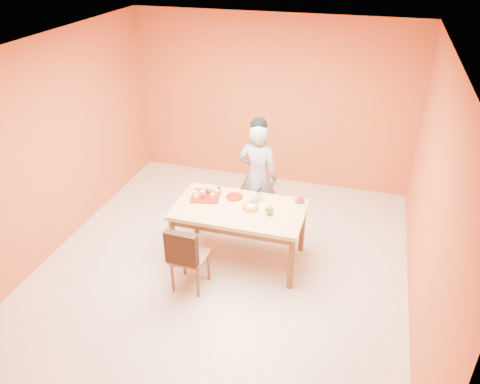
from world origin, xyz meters
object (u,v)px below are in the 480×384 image
(person, at_px, (258,176))
(magenta_glass, at_px, (299,199))
(red_dinner_plate, at_px, (234,197))
(dining_table, at_px, (239,214))
(dining_chair, at_px, (189,255))
(pastry_platter, at_px, (206,196))
(sponge_cake, at_px, (251,207))
(egg_ornament, at_px, (269,210))
(checker_tin, at_px, (299,201))

(person, relative_size, magenta_glass, 16.62)
(person, xyz_separation_m, red_dinner_plate, (-0.15, -0.61, -0.01))
(dining_table, distance_m, dining_chair, 0.83)
(person, bearing_deg, pastry_platter, 58.84)
(person, height_order, sponge_cake, person)
(sponge_cake, relative_size, egg_ornament, 1.65)
(red_dinner_plate, relative_size, egg_ornament, 1.73)
(dining_chair, relative_size, checker_tin, 7.67)
(person, bearing_deg, dining_chair, 79.56)
(pastry_platter, bearing_deg, checker_tin, 10.08)
(red_dinner_plate, bearing_deg, magenta_glass, 8.06)
(person, height_order, red_dinner_plate, person)
(person, height_order, magenta_glass, person)
(dining_chair, xyz_separation_m, sponge_cake, (0.55, 0.69, 0.34))
(egg_ornament, bearing_deg, dining_table, 171.47)
(person, height_order, pastry_platter, person)
(red_dinner_plate, relative_size, magenta_glass, 2.35)
(dining_table, distance_m, red_dinner_plate, 0.28)
(person, bearing_deg, red_dinner_plate, 80.87)
(red_dinner_plate, bearing_deg, dining_table, -59.57)
(red_dinner_plate, height_order, sponge_cake, sponge_cake)
(dining_table, relative_size, dining_chair, 1.83)
(checker_tin, bearing_deg, person, 143.85)
(dining_table, relative_size, pastry_platter, 4.49)
(red_dinner_plate, xyz_separation_m, magenta_glass, (0.81, 0.12, 0.04))
(egg_ornament, bearing_deg, magenta_glass, 52.10)
(pastry_platter, distance_m, checker_tin, 1.19)
(dining_chair, xyz_separation_m, egg_ornament, (0.79, 0.65, 0.37))
(dining_chair, height_order, checker_tin, dining_chair)
(dining_table, distance_m, person, 0.84)
(dining_table, height_order, person, person)
(pastry_platter, bearing_deg, red_dinner_plate, 13.69)
(egg_ornament, height_order, magenta_glass, egg_ornament)
(sponge_cake, bearing_deg, dining_chair, -128.59)
(dining_table, relative_size, sponge_cake, 7.62)
(egg_ornament, bearing_deg, sponge_cake, 168.71)
(dining_chair, bearing_deg, pastry_platter, 98.15)
(red_dinner_plate, distance_m, egg_ornament, 0.59)
(red_dinner_plate, height_order, egg_ornament, egg_ornament)
(dining_chair, distance_m, pastry_platter, 0.90)
(person, height_order, egg_ornament, person)
(pastry_platter, relative_size, egg_ornament, 2.80)
(egg_ornament, distance_m, magenta_glass, 0.49)
(dining_table, bearing_deg, dining_chair, -120.15)
(checker_tin, bearing_deg, dining_table, -152.76)
(red_dinner_plate, bearing_deg, pastry_platter, -166.31)
(person, distance_m, magenta_glass, 0.82)
(red_dinner_plate, relative_size, checker_tin, 1.94)
(sponge_cake, xyz_separation_m, magenta_glass, (0.53, 0.35, 0.01))
(red_dinner_plate, xyz_separation_m, checker_tin, (0.81, 0.12, 0.01))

